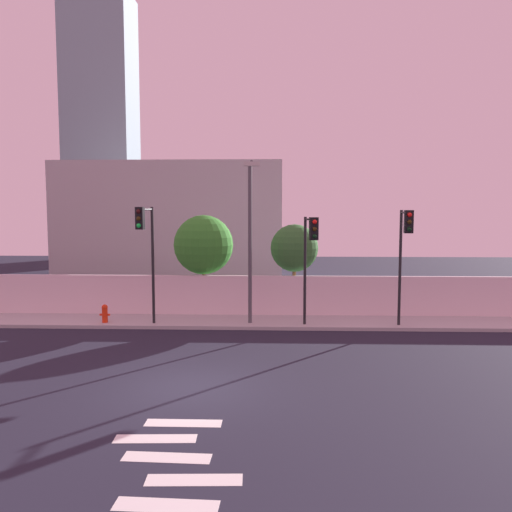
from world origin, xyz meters
name	(u,v)px	position (x,y,z in m)	size (l,w,h in m)	color
ground_plane	(190,388)	(0.00, 0.00, 0.00)	(80.00, 80.00, 0.00)	#1E1E2C
sidewalk	(220,322)	(0.00, 8.20, 0.07)	(36.00, 2.40, 0.15)	#AAAAAA
perimeter_wall	(223,295)	(0.00, 9.49, 1.05)	(36.00, 0.18, 1.80)	silver
crosswalk_marking	(173,458)	(0.33, -4.10, 0.00)	(2.93, 3.88, 0.01)	silver
traffic_light_left	(146,240)	(-2.88, 7.02, 3.73)	(0.50, 1.26, 4.93)	black
traffic_light_center	(310,247)	(3.80, 6.89, 3.46)	(0.51, 1.46, 4.52)	black
traffic_light_right	(405,243)	(7.59, 6.89, 3.65)	(0.34, 1.48, 4.80)	black
street_lamp_curbside	(250,230)	(1.37, 7.45, 4.14)	(0.62, 2.16, 6.70)	#4C4C51
fire_hydrant	(105,313)	(-4.87, 7.58, 0.57)	(0.44, 0.26, 0.78)	red
roadside_tree_leftmost	(204,245)	(-0.97, 10.32, 3.30)	(2.81, 2.81, 4.71)	brown
roadside_tree_midleft	(294,248)	(3.32, 10.32, 3.15)	(2.24, 2.24, 4.28)	brown
low_building_distant	(172,221)	(-5.02, 23.49, 4.11)	(15.79, 6.00, 8.23)	#B1B1B1
tower_on_skyline	(102,130)	(-13.98, 35.49, 12.37)	(6.10, 5.00, 24.74)	gray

